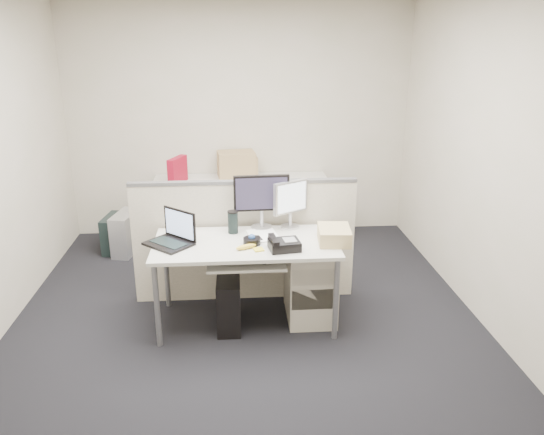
{
  "coord_description": "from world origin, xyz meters",
  "views": [
    {
      "loc": [
        -0.08,
        -4.02,
        2.34
      ],
      "look_at": [
        0.23,
        0.15,
        0.88
      ],
      "focal_mm": 35.0,
      "sensor_mm": 36.0,
      "label": 1
    }
  ],
  "objects": [
    {
      "name": "pc_tower_desk",
      "position": [
        -0.15,
        -0.05,
        0.22
      ],
      "size": [
        0.2,
        0.48,
        0.44
      ],
      "primitive_type": "cube",
      "rotation": [
        0.0,
        0.0,
        -0.01
      ],
      "color": "black",
      "rests_on": "floor"
    },
    {
      "name": "travel_mug",
      "position": [
        -0.1,
        0.22,
        0.82
      ],
      "size": [
        0.09,
        0.09,
        0.18
      ],
      "primitive_type": "cylinder",
      "rotation": [
        0.0,
        0.0,
        0.05
      ],
      "color": "black",
      "rests_on": "desk"
    },
    {
      "name": "desk",
      "position": [
        0.0,
        0.0,
        0.66
      ],
      "size": [
        1.5,
        0.75,
        0.73
      ],
      "color": "beige",
      "rests_on": "floor"
    },
    {
      "name": "banana",
      "position": [
        0.0,
        -0.15,
        0.75
      ],
      "size": [
        0.18,
        0.11,
        0.04
      ],
      "primitive_type": "ellipsoid",
      "rotation": [
        0.0,
        0.0,
        0.42
      ],
      "color": "#FFD24E",
      "rests_on": "desk"
    },
    {
      "name": "cubicle_partition",
      "position": [
        0.0,
        0.45,
        0.55
      ],
      "size": [
        2.0,
        0.06,
        1.1
      ],
      "primitive_type": "cube",
      "color": "beige",
      "rests_on": "floor"
    },
    {
      "name": "keyboard",
      "position": [
        -0.05,
        -0.14,
        0.64
      ],
      "size": [
        0.43,
        0.18,
        0.02
      ],
      "primitive_type": "cube",
      "rotation": [
        0.0,
        0.0,
        -0.08
      ],
      "color": "black",
      "rests_on": "keyboard_tray"
    },
    {
      "name": "desk_phone",
      "position": [
        0.3,
        -0.18,
        0.77
      ],
      "size": [
        0.26,
        0.22,
        0.08
      ],
      "primitive_type": "cube",
      "rotation": [
        0.0,
        0.0,
        0.14
      ],
      "color": "black",
      "rests_on": "desk"
    },
    {
      "name": "back_counter",
      "position": [
        0.0,
        1.93,
        0.36
      ],
      "size": [
        2.0,
        0.6,
        0.72
      ],
      "primitive_type": "cube",
      "color": "beige",
      "rests_on": "floor"
    },
    {
      "name": "keyboard_tray",
      "position": [
        0.0,
        -0.18,
        0.62
      ],
      "size": [
        0.62,
        0.32,
        0.02
      ],
      "primitive_type": "cube",
      "color": "beige",
      "rests_on": "desk"
    },
    {
      "name": "wall_right",
      "position": [
        2.0,
        0.0,
        1.35
      ],
      "size": [
        0.02,
        4.5,
        2.7
      ],
      "primitive_type": "cube",
      "color": "#B4AF96",
      "rests_on": "ground"
    },
    {
      "name": "trackball",
      "position": [
        0.05,
        -0.05,
        0.76
      ],
      "size": [
        0.15,
        0.15,
        0.05
      ],
      "primitive_type": "cylinder",
      "rotation": [
        0.0,
        0.0,
        -0.04
      ],
      "color": "black",
      "rests_on": "desk"
    },
    {
      "name": "wall_front",
      "position": [
        0.0,
        -2.25,
        1.35
      ],
      "size": [
        4.0,
        0.02,
        2.7
      ],
      "primitive_type": "cube",
      "color": "#B4AF96",
      "rests_on": "ground"
    },
    {
      "name": "drawer_pedestal",
      "position": [
        0.55,
        0.05,
        0.33
      ],
      "size": [
        0.4,
        0.55,
        0.65
      ],
      "primitive_type": "cube",
      "color": "beige",
      "rests_on": "floor"
    },
    {
      "name": "floor",
      "position": [
        0.0,
        0.0,
        -0.01
      ],
      "size": [
        4.0,
        4.5,
        0.01
      ],
      "primitive_type": "cube",
      "color": "black",
      "rests_on": "ground"
    },
    {
      "name": "sticky_pad",
      "position": [
        0.1,
        -0.18,
        0.74
      ],
      "size": [
        0.09,
        0.09,
        0.01
      ],
      "primitive_type": "cube",
      "rotation": [
        0.0,
        0.0,
        0.24
      ],
      "color": "yellow",
      "rests_on": "desk"
    },
    {
      "name": "manila_folders",
      "position": [
        0.72,
        -0.05,
        0.79
      ],
      "size": [
        0.28,
        0.34,
        0.12
      ],
      "primitive_type": "cube",
      "rotation": [
        0.0,
        0.0,
        -0.09
      ],
      "color": "tan",
      "rests_on": "desk"
    },
    {
      "name": "laptop",
      "position": [
        -0.62,
        -0.02,
        0.86
      ],
      "size": [
        0.44,
        0.44,
        0.27
      ],
      "primitive_type": "cube",
      "rotation": [
        0.0,
        0.0,
        -0.73
      ],
      "color": "black",
      "rests_on": "desk"
    },
    {
      "name": "cardboard_box_left",
      "position": [
        -0.05,
        2.05,
        0.88
      ],
      "size": [
        0.46,
        0.37,
        0.32
      ],
      "primitive_type": "cube",
      "rotation": [
        0.0,
        0.0,
        0.12
      ],
      "color": "#977E58",
      "rests_on": "back_counter"
    },
    {
      "name": "monitor_main",
      "position": [
        0.15,
        0.32,
        0.97
      ],
      "size": [
        0.49,
        0.21,
        0.48
      ],
      "primitive_type": "cube",
      "rotation": [
        0.0,
        0.0,
        0.05
      ],
      "color": "black",
      "rests_on": "desk"
    },
    {
      "name": "red_binder",
      "position": [
        -0.71,
        1.83,
        0.88
      ],
      "size": [
        0.2,
        0.34,
        0.31
      ],
      "primitive_type": "cube",
      "rotation": [
        0.0,
        0.0,
        -0.39
      ],
      "color": "maroon",
      "rests_on": "back_counter"
    },
    {
      "name": "cardboard_box_right",
      "position": [
        0.0,
        2.05,
        0.85
      ],
      "size": [
        0.4,
        0.33,
        0.27
      ],
      "primitive_type": "cube",
      "rotation": [
        0.0,
        0.0,
        0.13
      ],
      "color": "#977E58",
      "rests_on": "back_counter"
    },
    {
      "name": "pc_tower_spare_dark",
      "position": [
        -1.45,
        1.69,
        0.2
      ],
      "size": [
        0.23,
        0.45,
        0.4
      ],
      "primitive_type": "cube",
      "rotation": [
        0.0,
        0.0,
        -0.13
      ],
      "color": "black",
      "rests_on": "floor"
    },
    {
      "name": "wall_back",
      "position": [
        0.0,
        2.25,
        1.35
      ],
      "size": [
        4.0,
        0.02,
        2.7
      ],
      "primitive_type": "cube",
      "color": "#B4AF96",
      "rests_on": "ground"
    },
    {
      "name": "paper_stack",
      "position": [
        0.15,
        0.12,
        0.74
      ],
      "size": [
        0.28,
        0.34,
        0.01
      ],
      "primitive_type": "cube",
      "rotation": [
        0.0,
        0.0,
        0.17
      ],
      "color": "white",
      "rests_on": "desk"
    },
    {
      "name": "pc_tower_spare_silver",
      "position": [
        -1.3,
        1.63,
        0.23
      ],
      "size": [
        0.29,
        0.52,
        0.46
      ],
      "primitive_type": "cube",
      "rotation": [
        0.0,
        0.0,
        -0.19
      ],
      "color": "#B7B7BC",
      "rests_on": "floor"
    },
    {
      "name": "monitor_small",
      "position": [
        0.4,
        0.32,
        0.94
      ],
      "size": [
        0.38,
        0.32,
        0.41
      ],
      "primitive_type": "cube",
      "rotation": [
        0.0,
        0.0,
        0.55
      ],
      "color": "#B7B7BC",
      "rests_on": "desk"
    },
    {
      "name": "cellphone",
      "position": [
        0.1,
        0.05,
        0.74
      ],
      "size": [
        0.09,
        0.13,
        0.02
      ],
      "primitive_type": "cube",
      "rotation": [
        0.0,
        0.0,
        0.27
      ],
      "color": "black",
      "rests_on": "desk"
    }
  ]
}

